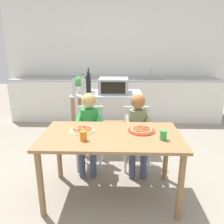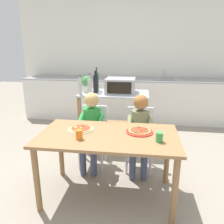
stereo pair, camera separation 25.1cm
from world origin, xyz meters
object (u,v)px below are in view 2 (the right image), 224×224
(toaster_oven, at_px, (120,86))
(drinking_cup_orange, at_px, (79,134))
(potted_herb_plant, at_px, (87,84))
(dining_table, at_px, (108,143))
(kitchen_island_cart, at_px, (114,110))
(bottle_clear_vinegar, at_px, (90,87))
(bottle_tall_green_wine, at_px, (80,87))
(child_in_green_shirt, at_px, (91,122))
(bottle_squat_spirits, at_px, (96,84))
(bottle_dark_olive_oil, at_px, (97,81))
(drinking_cup_green, at_px, (159,137))
(dining_chair_right, at_px, (140,134))
(pizza_plate_white, at_px, (81,129))
(dining_chair_left, at_px, (93,131))
(child_in_olive_shirt, at_px, (140,125))
(pizza_plate_red_rimmed, at_px, (140,131))

(toaster_oven, xyz_separation_m, drinking_cup_orange, (-0.25, -1.52, -0.22))
(potted_herb_plant, xyz_separation_m, dining_table, (0.56, -1.36, -0.39))
(kitchen_island_cart, bearing_deg, bottle_clear_vinegar, -145.09)
(bottle_tall_green_wine, height_order, child_in_green_shirt, bottle_tall_green_wine)
(bottle_squat_spirits, xyz_separation_m, drinking_cup_orange, (0.14, -1.48, -0.25))
(bottle_dark_olive_oil, height_order, dining_table, bottle_dark_olive_oil)
(bottle_dark_olive_oil, distance_m, drinking_cup_green, 1.86)
(dining_chair_right, relative_size, pizza_plate_white, 3.01)
(bottle_squat_spirits, distance_m, dining_chair_right, 1.12)
(drinking_cup_green, bearing_deg, toaster_oven, 109.38)
(dining_chair_left, height_order, child_in_green_shirt, child_in_green_shirt)
(potted_herb_plant, height_order, dining_chair_right, potted_herb_plant)
(dining_table, height_order, drinking_cup_green, drinking_cup_green)
(toaster_oven, bearing_deg, bottle_clear_vinegar, -151.35)
(kitchen_island_cart, relative_size, pizza_plate_white, 4.06)
(bottle_clear_vinegar, bearing_deg, bottle_dark_olive_oil, 84.77)
(drinking_cup_orange, bearing_deg, drinking_cup_green, 3.07)
(bottle_clear_vinegar, bearing_deg, child_in_olive_shirt, -36.94)
(toaster_oven, xyz_separation_m, pizza_plate_red_rimmed, (0.33, -1.26, -0.25))
(dining_chair_right, distance_m, drinking_cup_green, 0.86)
(bottle_tall_green_wine, xyz_separation_m, potted_herb_plant, (0.04, 0.24, 0.02))
(dining_chair_right, height_order, child_in_olive_shirt, child_in_olive_shirt)
(bottle_tall_green_wine, bearing_deg, child_in_green_shirt, -62.89)
(potted_herb_plant, relative_size, pizza_plate_white, 0.96)
(bottle_dark_olive_oil, height_order, bottle_squat_spirits, bottle_dark_olive_oil)
(kitchen_island_cart, relative_size, dining_chair_right, 1.35)
(child_in_green_shirt, height_order, pizza_plate_red_rimmed, child_in_green_shirt)
(bottle_tall_green_wine, xyz_separation_m, dining_chair_left, (0.29, -0.44, -0.52))
(toaster_oven, xyz_separation_m, child_in_green_shirt, (-0.30, -0.81, -0.35))
(bottle_dark_olive_oil, xyz_separation_m, child_in_olive_shirt, (0.74, -0.93, -0.39))
(kitchen_island_cart, distance_m, bottle_dark_olive_oil, 0.55)
(potted_herb_plant, relative_size, child_in_olive_shirt, 0.26)
(dining_chair_left, bearing_deg, bottle_clear_vinegar, 107.49)
(dining_chair_right, bearing_deg, dining_chair_left, 179.43)
(bottle_clear_vinegar, xyz_separation_m, potted_herb_plant, (-0.11, 0.23, 0.01))
(toaster_oven, relative_size, dining_chair_left, 0.56)
(dining_chair_left, height_order, dining_chair_right, same)
(potted_herb_plant, relative_size, dining_chair_right, 0.32)
(toaster_oven, xyz_separation_m, child_in_olive_shirt, (0.33, -0.82, -0.35))
(dining_chair_right, bearing_deg, toaster_oven, 115.47)
(potted_herb_plant, distance_m, child_in_olive_shirt, 1.25)
(pizza_plate_red_rimmed, bearing_deg, dining_chair_right, 90.03)
(bottle_tall_green_wine, distance_m, bottle_dark_olive_oil, 0.41)
(bottle_tall_green_wine, height_order, pizza_plate_white, bottle_tall_green_wine)
(bottle_squat_spirits, xyz_separation_m, drinking_cup_green, (0.91, -1.44, -0.25))
(bottle_dark_olive_oil, height_order, pizza_plate_red_rimmed, bottle_dark_olive_oil)
(bottle_squat_spirits, height_order, pizza_plate_red_rimmed, bottle_squat_spirits)
(bottle_tall_green_wine, xyz_separation_m, dining_table, (0.60, -1.12, -0.37))
(bottle_clear_vinegar, height_order, dining_table, bottle_clear_vinegar)
(potted_herb_plant, relative_size, child_in_green_shirt, 0.26)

